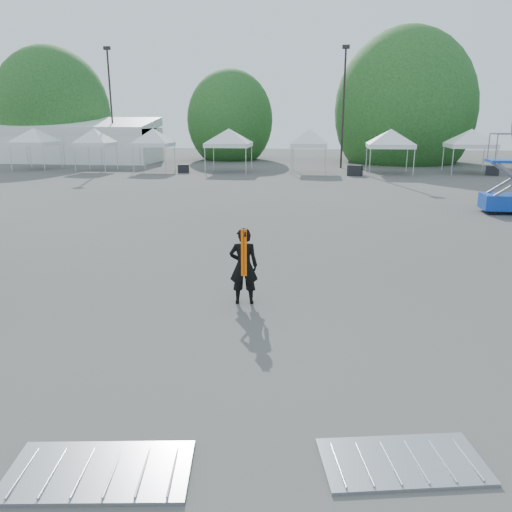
# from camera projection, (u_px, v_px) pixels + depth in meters

# --- Properties ---
(ground) EXTENTS (120.00, 120.00, 0.00)m
(ground) POSITION_uv_depth(u_px,v_px,m) (263.00, 287.00, 12.41)
(ground) COLOR #474442
(ground) RESTS_ON ground
(marquee) EXTENTS (15.00, 6.25, 4.23)m
(marquee) POSITION_uv_depth(u_px,v_px,m) (78.00, 141.00, 48.08)
(marquee) COLOR white
(marquee) RESTS_ON ground
(light_pole_west) EXTENTS (0.60, 0.25, 10.30)m
(light_pole_west) POSITION_uv_depth(u_px,v_px,m) (111.00, 99.00, 45.62)
(light_pole_west) COLOR black
(light_pole_west) RESTS_ON ground
(light_pole_east) EXTENTS (0.60, 0.25, 9.80)m
(light_pole_east) POSITION_uv_depth(u_px,v_px,m) (344.00, 101.00, 41.17)
(light_pole_east) COLOR black
(light_pole_east) RESTS_ON ground
(tree_far_w) EXTENTS (4.80, 4.80, 7.30)m
(tree_far_w) POSITION_uv_depth(u_px,v_px,m) (53.00, 114.00, 50.76)
(tree_far_w) COLOR #382314
(tree_far_w) RESTS_ON ground
(tree_mid_w) EXTENTS (4.16, 4.16, 6.33)m
(tree_mid_w) POSITION_uv_depth(u_px,v_px,m) (230.00, 120.00, 50.61)
(tree_mid_w) COLOR #382314
(tree_mid_w) RESTS_ON ground
(tree_mid_e) EXTENTS (5.12, 5.12, 7.79)m
(tree_mid_e) POSITION_uv_depth(u_px,v_px,m) (404.00, 110.00, 47.30)
(tree_mid_e) COLOR #382314
(tree_mid_e) RESTS_ON ground
(tent_a) EXTENTS (4.29, 4.29, 3.88)m
(tent_a) POSITION_uv_depth(u_px,v_px,m) (34.00, 131.00, 40.85)
(tent_a) COLOR silver
(tent_a) RESTS_ON ground
(tent_b) EXTENTS (3.75, 3.75, 3.88)m
(tent_b) POSITION_uv_depth(u_px,v_px,m) (94.00, 132.00, 39.69)
(tent_b) COLOR silver
(tent_b) RESTS_ON ground
(tent_c) EXTENTS (3.92, 3.92, 3.88)m
(tent_c) POSITION_uv_depth(u_px,v_px,m) (153.00, 132.00, 39.21)
(tent_c) COLOR silver
(tent_c) RESTS_ON ground
(tent_d) EXTENTS (4.74, 4.74, 3.88)m
(tent_d) POSITION_uv_depth(u_px,v_px,m) (229.00, 132.00, 38.71)
(tent_d) COLOR silver
(tent_d) RESTS_ON ground
(tent_e) EXTENTS (3.90, 3.90, 3.88)m
(tent_e) POSITION_uv_depth(u_px,v_px,m) (309.00, 132.00, 38.09)
(tent_e) COLOR silver
(tent_e) RESTS_ON ground
(tent_f) EXTENTS (4.71, 4.71, 3.88)m
(tent_f) POSITION_uv_depth(u_px,v_px,m) (391.00, 133.00, 37.31)
(tent_f) COLOR silver
(tent_f) RESTS_ON ground
(tent_g) EXTENTS (4.65, 4.65, 3.88)m
(tent_g) POSITION_uv_depth(u_px,v_px,m) (471.00, 132.00, 37.62)
(tent_g) COLOR silver
(tent_g) RESTS_ON ground
(man) EXTENTS (0.68, 0.50, 1.74)m
(man) POSITION_uv_depth(u_px,v_px,m) (244.00, 266.00, 11.09)
(man) COLOR black
(man) RESTS_ON ground
(barrier_left) EXTENTS (2.26, 1.36, 0.07)m
(barrier_left) POSITION_uv_depth(u_px,v_px,m) (99.00, 471.00, 5.87)
(barrier_left) COLOR #A5A7AD
(barrier_left) RESTS_ON ground
(barrier_mid) EXTENTS (2.10, 1.34, 0.06)m
(barrier_mid) POSITION_uv_depth(u_px,v_px,m) (402.00, 461.00, 6.04)
(barrier_mid) COLOR #A5A7AD
(barrier_mid) RESTS_ON ground
(crate_west) EXTENTS (0.92, 0.77, 0.64)m
(crate_west) POSITION_uv_depth(u_px,v_px,m) (183.00, 169.00, 38.81)
(crate_west) COLOR black
(crate_west) RESTS_ON ground
(crate_mid) EXTENTS (1.19, 1.04, 0.78)m
(crate_mid) POSITION_uv_depth(u_px,v_px,m) (355.00, 170.00, 36.72)
(crate_mid) COLOR black
(crate_mid) RESTS_ON ground
(crate_east) EXTENTS (1.08, 0.96, 0.70)m
(crate_east) POSITION_uv_depth(u_px,v_px,m) (492.00, 171.00, 36.89)
(crate_east) COLOR black
(crate_east) RESTS_ON ground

